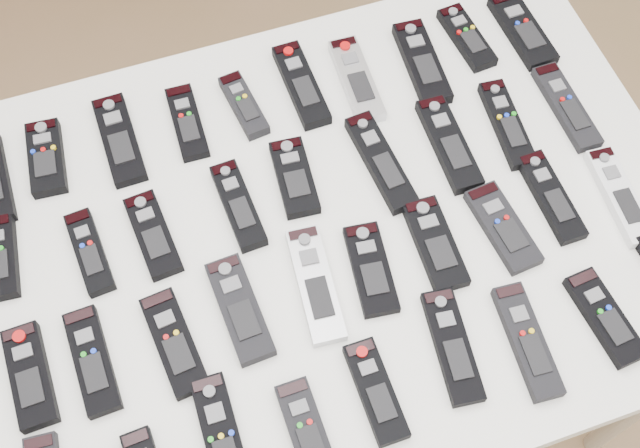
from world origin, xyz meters
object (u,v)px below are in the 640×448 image
object	(u,v)px
table	(320,245)
remote_33	(376,391)
remote_17	(507,124)
remote_22	(240,309)
remote_23	(316,284)
remote_28	(620,196)
remote_4	(244,105)
remote_13	(238,205)
remote_19	(30,376)
remote_35	(527,341)
remote_32	(307,431)
remote_11	(90,252)
remote_31	(224,445)
remote_6	(356,80)
remote_21	(174,343)
remote_24	(371,269)
remote_1	(46,158)
remote_9	(522,30)
remote_26	(503,227)
remote_25	(435,244)
remote_14	(294,178)
remote_7	(422,63)
remote_8	(467,38)
remote_12	(153,235)
remote_10	(0,257)
remote_27	(551,197)
remote_18	(566,107)
remote_20	(92,361)
remote_3	(187,123)
remote_15	(381,162)
remote_34	(452,346)
remote_2	(119,140)
remote_16	(449,144)

from	to	relation	value
table	remote_33	distance (m)	0.30
remote_17	remote_22	xyz separation A→B (m)	(-0.55, -0.18, 0.00)
remote_23	remote_28	distance (m)	0.54
remote_4	remote_13	size ratio (longest dim) A/B	0.84
remote_17	remote_19	distance (m)	0.89
remote_35	remote_32	bearing A→B (deg)	-172.46
remote_11	remote_31	bearing A→B (deg)	-76.28
remote_6	remote_22	distance (m)	0.49
remote_21	remote_24	bearing A→B (deg)	-2.66
remote_1	remote_22	size ratio (longest dim) A/B	0.82
remote_9	remote_26	size ratio (longest dim) A/B	1.10
remote_1	remote_25	world-z (taller)	remote_1
remote_14	remote_7	bearing A→B (deg)	32.93
remote_7	remote_23	bearing A→B (deg)	-128.73
remote_23	remote_35	bearing A→B (deg)	-30.11
remote_8	remote_26	xyz separation A→B (m)	(-0.11, -0.39, 0.00)
remote_6	remote_9	distance (m)	0.34
remote_8	remote_17	bearing A→B (deg)	-98.71
table	remote_28	size ratio (longest dim) A/B	6.70
remote_23	remote_26	distance (m)	0.33
remote_13	remote_12	bearing A→B (deg)	179.72
remote_10	remote_27	world-z (taller)	remote_10
remote_8	remote_23	xyz separation A→B (m)	(-0.43, -0.39, 0.00)
remote_7	remote_12	distance (m)	0.59
remote_4	remote_19	world-z (taller)	remote_19
remote_6	remote_7	size ratio (longest dim) A/B	0.99
remote_24	remote_35	xyz separation A→B (m)	(0.18, -0.19, 0.00)
remote_8	remote_14	world-z (taller)	remote_14
remote_18	remote_20	bearing A→B (deg)	-168.27
remote_20	remote_23	size ratio (longest dim) A/B	0.86
remote_31	remote_35	distance (m)	0.48
remote_8	remote_24	bearing A→B (deg)	-135.97
remote_20	remote_28	world-z (taller)	same
table	remote_3	xyz separation A→B (m)	(-0.16, 0.28, 0.07)
remote_19	remote_20	distance (m)	0.09
remote_15	remote_32	xyz separation A→B (m)	(-0.27, -0.40, -0.00)
remote_8	remote_3	bearing A→B (deg)	176.85
remote_10	remote_15	size ratio (longest dim) A/B	0.74
remote_21	remote_4	bearing A→B (deg)	54.24
remote_17	remote_27	distance (m)	0.16
remote_1	remote_24	size ratio (longest dim) A/B	0.92
table	remote_28	bearing A→B (deg)	-12.39
remote_14	remote_25	world-z (taller)	same
remote_3	remote_33	xyz separation A→B (m)	(0.14, -0.57, 0.00)
remote_7	remote_33	distance (m)	0.63
remote_25	remote_22	bearing A→B (deg)	-176.71
remote_22	remote_34	size ratio (longest dim) A/B	0.97
remote_2	remote_31	xyz separation A→B (m)	(0.03, -0.57, 0.00)
remote_16	table	bearing A→B (deg)	-161.69
table	remote_25	bearing A→B (deg)	-28.69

